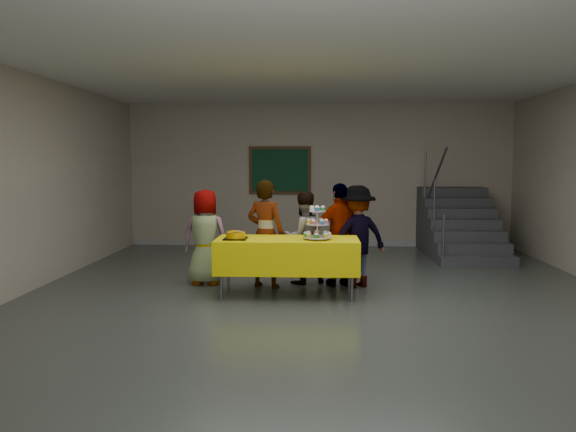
# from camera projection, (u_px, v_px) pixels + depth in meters

# --- Properties ---
(room_shell) EXTENTS (10.00, 10.04, 3.02)m
(room_shell) POSITION_uv_depth(u_px,v_px,m) (322.00, 133.00, 6.77)
(room_shell) COLOR #4C514C
(room_shell) RESTS_ON ground
(bake_table) EXTENTS (1.88, 0.78, 0.77)m
(bake_table) POSITION_uv_depth(u_px,v_px,m) (287.00, 254.00, 7.44)
(bake_table) COLOR #595960
(bake_table) RESTS_ON ground
(cupcake_stand) EXTENTS (0.38, 0.38, 0.44)m
(cupcake_stand) POSITION_uv_depth(u_px,v_px,m) (317.00, 226.00, 7.32)
(cupcake_stand) COLOR silver
(cupcake_stand) RESTS_ON bake_table
(bear_cake) EXTENTS (0.32, 0.36, 0.12)m
(bear_cake) POSITION_uv_depth(u_px,v_px,m) (236.00, 235.00, 7.35)
(bear_cake) COLOR black
(bear_cake) RESTS_ON bake_table
(schoolchild_a) EXTENTS (0.73, 0.52, 1.39)m
(schoolchild_a) POSITION_uv_depth(u_px,v_px,m) (205.00, 237.00, 8.14)
(schoolchild_a) COLOR slate
(schoolchild_a) RESTS_ON ground
(schoolchild_b) EXTENTS (0.65, 0.54, 1.53)m
(schoolchild_b) POSITION_uv_depth(u_px,v_px,m) (266.00, 234.00, 7.94)
(schoolchild_b) COLOR slate
(schoolchild_b) RESTS_ON ground
(schoolchild_c) EXTENTS (0.81, 0.74, 1.35)m
(schoolchild_c) POSITION_uv_depth(u_px,v_px,m) (303.00, 238.00, 8.18)
(schoolchild_c) COLOR slate
(schoolchild_c) RESTS_ON ground
(schoolchild_d) EXTENTS (0.94, 0.64, 1.48)m
(schoolchild_d) POSITION_uv_depth(u_px,v_px,m) (341.00, 235.00, 7.97)
(schoolchild_d) COLOR slate
(schoolchild_d) RESTS_ON ground
(schoolchild_e) EXTENTS (1.07, 0.88, 1.45)m
(schoolchild_e) POSITION_uv_depth(u_px,v_px,m) (357.00, 236.00, 7.97)
(schoolchild_e) COLOR slate
(schoolchild_e) RESTS_ON ground
(staircase) EXTENTS (1.30, 2.40, 2.04)m
(staircase) POSITION_uv_depth(u_px,v_px,m) (458.00, 228.00, 10.89)
(staircase) COLOR #424447
(staircase) RESTS_ON ground
(noticeboard) EXTENTS (1.30, 0.05, 1.00)m
(noticeboard) POSITION_uv_depth(u_px,v_px,m) (280.00, 170.00, 11.77)
(noticeboard) COLOR #472B16
(noticeboard) RESTS_ON ground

